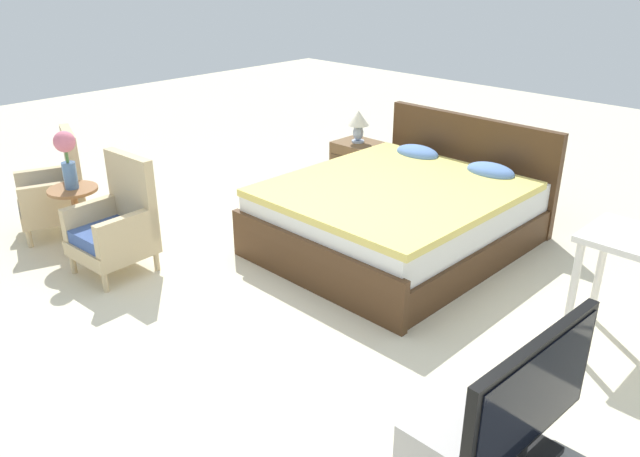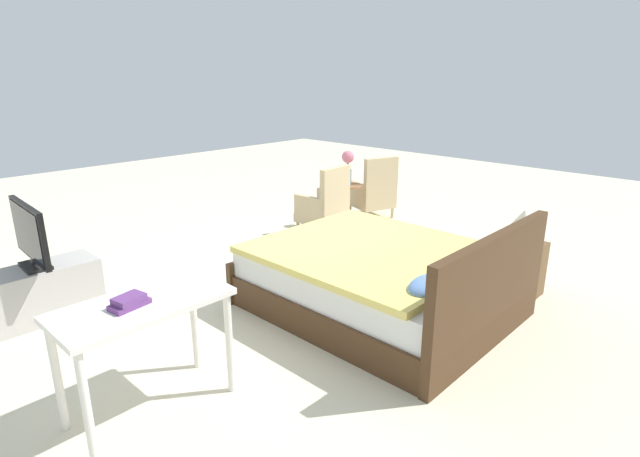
# 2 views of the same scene
# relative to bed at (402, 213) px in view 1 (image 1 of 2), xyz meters

# --- Properties ---
(ground_plane) EXTENTS (16.00, 16.00, 0.00)m
(ground_plane) POSITION_rel_bed_xyz_m (-0.08, -1.19, -0.30)
(ground_plane) COLOR beige
(bed) EXTENTS (1.78, 2.19, 0.96)m
(bed) POSITION_rel_bed_xyz_m (0.00, 0.00, 0.00)
(bed) COLOR #472D19
(bed) RESTS_ON ground_plane
(armchair_by_window_left) EXTENTS (0.68, 0.68, 0.92)m
(armchair_by_window_left) POSITION_rel_bed_xyz_m (-2.38, -1.94, 0.08)
(armchair_by_window_left) COLOR #CCB284
(armchair_by_window_left) RESTS_ON ground_plane
(armchair_by_window_right) EXTENTS (0.57, 0.57, 0.92)m
(armchair_by_window_right) POSITION_rel_bed_xyz_m (-1.32, -1.94, 0.08)
(armchair_by_window_right) COLOR #CCB284
(armchair_by_window_right) RESTS_ON ground_plane
(side_table) EXTENTS (0.40, 0.40, 0.57)m
(side_table) POSITION_rel_bed_xyz_m (-1.85, -2.01, 0.06)
(side_table) COLOR #936038
(side_table) RESTS_ON ground_plane
(flower_vase) EXTENTS (0.17, 0.17, 0.48)m
(flower_vase) POSITION_rel_bed_xyz_m (-1.85, -2.01, 0.57)
(flower_vase) COLOR #4C709E
(flower_vase) RESTS_ON side_table
(nightstand) EXTENTS (0.44, 0.41, 0.53)m
(nightstand) POSITION_rel_bed_xyz_m (-1.17, 0.74, -0.03)
(nightstand) COLOR brown
(nightstand) RESTS_ON ground_plane
(table_lamp) EXTENTS (0.22, 0.22, 0.33)m
(table_lamp) POSITION_rel_bed_xyz_m (-1.17, 0.75, 0.45)
(table_lamp) COLOR #9EADC6
(table_lamp) RESTS_ON nightstand
(tv_flatscreen) EXTENTS (0.22, 0.84, 0.57)m
(tv_flatscreen) POSITION_rel_bed_xyz_m (2.19, -2.09, 0.48)
(tv_flatscreen) COLOR black
(tv_flatscreen) RESTS_ON tv_stand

